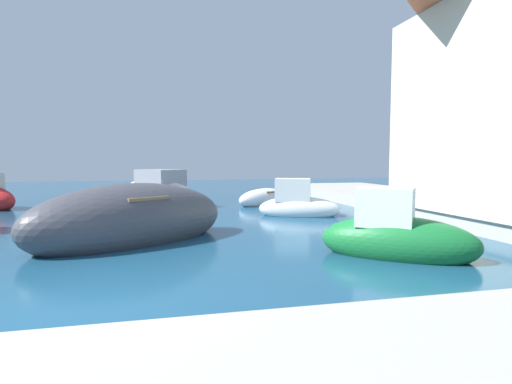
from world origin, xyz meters
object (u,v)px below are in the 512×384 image
moored_boat_3 (132,221)px  moored_boat_9 (395,237)px  moored_boat_6 (265,199)px  moored_boat_1 (156,194)px  moored_boat_2 (298,205)px

moored_boat_3 → moored_boat_9: moored_boat_3 is taller
moored_boat_3 → moored_boat_9: 6.68m
moored_boat_6 → moored_boat_9: 11.25m
moored_boat_1 → moored_boat_3: (-0.59, -8.49, -0.03)m
moored_boat_1 → moored_boat_2: (5.39, -4.70, -0.15)m
moored_boat_6 → moored_boat_2: bearing=62.6°
moored_boat_9 → moored_boat_2: bearing=127.0°
moored_boat_1 → moored_boat_6: 5.21m
moored_boat_3 → moored_boat_9: size_ratio=1.71×
moored_boat_1 → moored_boat_9: bearing=169.3°
moored_boat_2 → moored_boat_3: 7.08m
moored_boat_2 → moored_boat_9: (-0.11, -6.98, 0.02)m
moored_boat_1 → moored_boat_6: bearing=-129.8°
moored_boat_2 → moored_boat_6: (-0.21, 4.27, -0.14)m
moored_boat_1 → moored_boat_6: (5.18, -0.43, -0.30)m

